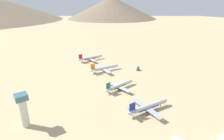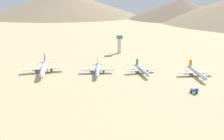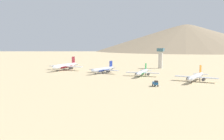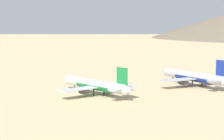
% 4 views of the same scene
% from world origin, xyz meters
% --- Properties ---
extents(ground_plane, '(1800.00, 1800.00, 0.00)m').
position_xyz_m(ground_plane, '(0.00, 0.00, 0.00)').
color(ground_plane, tan).
extents(parked_jet_1, '(38.10, 31.03, 10.98)m').
position_xyz_m(parked_jet_1, '(-9.71, -42.84, 3.65)').
color(parked_jet_1, '#B2B7C1').
rests_on(parked_jet_1, ground).
extents(parked_jet_2, '(35.44, 28.87, 10.22)m').
position_xyz_m(parked_jet_2, '(-4.09, -2.20, 3.40)').
color(parked_jet_2, silver).
rests_on(parked_jet_2, ground).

